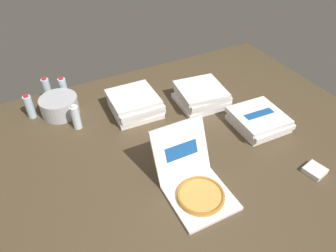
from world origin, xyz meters
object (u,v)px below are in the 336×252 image
(ice_bucket, at_px, (60,106))
(water_bottle_2, at_px, (30,107))
(water_bottle_0, at_px, (47,89))
(water_bottle_3, at_px, (76,117))
(pizza_stack_right_near, at_px, (201,95))
(water_bottle_1, at_px, (64,89))
(open_pizza_box, at_px, (195,183))
(pizza_stack_left_near, at_px, (259,120))
(napkin_pile, at_px, (315,171))
(pizza_stack_center_far, at_px, (135,104))

(ice_bucket, height_order, water_bottle_2, water_bottle_2)
(water_bottle_0, distance_m, water_bottle_3, 0.53)
(pizza_stack_right_near, distance_m, water_bottle_1, 1.22)
(open_pizza_box, xyz_separation_m, water_bottle_2, (-0.81, 1.28, 0.03))
(pizza_stack_left_near, bearing_deg, napkin_pile, -88.25)
(water_bottle_3, bearing_deg, water_bottle_2, 134.14)
(water_bottle_2, bearing_deg, water_bottle_1, 25.17)
(pizza_stack_right_near, xyz_separation_m, water_bottle_1, (-1.05, 0.62, 0.02))
(ice_bucket, height_order, water_bottle_3, water_bottle_3)
(water_bottle_2, distance_m, napkin_pile, 2.22)
(pizza_stack_right_near, relative_size, napkin_pile, 3.43)
(pizza_stack_right_near, relative_size, water_bottle_3, 2.03)
(water_bottle_2, bearing_deg, napkin_pile, -43.39)
(water_bottle_0, bearing_deg, napkin_pile, -50.30)
(open_pizza_box, relative_size, napkin_pile, 4.20)
(water_bottle_1, relative_size, water_bottle_2, 1.00)
(pizza_stack_center_far, distance_m, ice_bucket, 0.63)
(pizza_stack_center_far, relative_size, napkin_pile, 3.15)
(open_pizza_box, distance_m, water_bottle_3, 1.10)
(pizza_stack_left_near, height_order, ice_bucket, ice_bucket)
(pizza_stack_left_near, bearing_deg, water_bottle_2, 149.11)
(water_bottle_2, bearing_deg, ice_bucket, -15.63)
(pizza_stack_center_far, relative_size, water_bottle_3, 1.86)
(water_bottle_0, bearing_deg, pizza_stack_right_near, -29.92)
(pizza_stack_right_near, distance_m, ice_bucket, 1.20)
(pizza_stack_left_near, bearing_deg, pizza_stack_center_far, 141.98)
(pizza_stack_center_far, xyz_separation_m, water_bottle_1, (-0.48, 0.47, 0.02))
(open_pizza_box, distance_m, pizza_stack_left_near, 0.86)
(pizza_stack_center_far, relative_size, water_bottle_0, 1.86)
(pizza_stack_left_near, distance_m, water_bottle_0, 1.83)
(pizza_stack_left_near, relative_size, ice_bucket, 1.31)
(water_bottle_0, height_order, napkin_pile, water_bottle_0)
(pizza_stack_center_far, height_order, pizza_stack_left_near, pizza_stack_center_far)
(open_pizza_box, bearing_deg, ice_bucket, 115.48)
(napkin_pile, bearing_deg, pizza_stack_center_far, 124.41)
(ice_bucket, xyz_separation_m, water_bottle_2, (-0.22, 0.06, 0.03))
(pizza_stack_center_far, distance_m, water_bottle_2, 0.86)
(open_pizza_box, height_order, pizza_stack_right_near, open_pizza_box)
(water_bottle_0, xyz_separation_m, napkin_pile, (1.44, -1.73, -0.08))
(pizza_stack_right_near, bearing_deg, pizza_stack_left_near, -63.29)
(napkin_pile, bearing_deg, pizza_stack_right_near, 103.87)
(open_pizza_box, height_order, water_bottle_1, open_pizza_box)
(water_bottle_2, relative_size, water_bottle_3, 1.00)
(ice_bucket, relative_size, water_bottle_3, 1.43)
(pizza_stack_right_near, relative_size, water_bottle_2, 2.03)
(water_bottle_3, bearing_deg, water_bottle_1, 89.11)
(water_bottle_0, bearing_deg, water_bottle_1, -24.26)
(open_pizza_box, bearing_deg, pizza_stack_left_near, 22.49)
(pizza_stack_right_near, height_order, pizza_stack_left_near, pizza_stack_right_near)
(water_bottle_2, bearing_deg, pizza_stack_right_near, -19.25)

